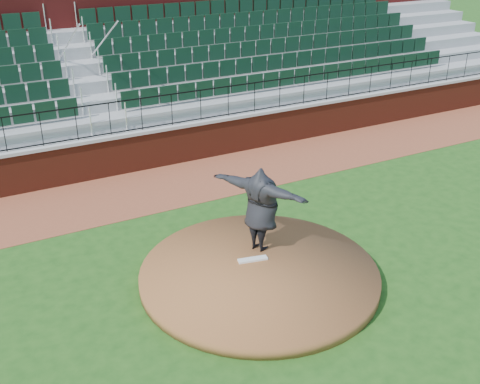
% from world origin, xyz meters
% --- Properties ---
extents(ground, '(90.00, 90.00, 0.00)m').
position_xyz_m(ground, '(0.00, 0.00, 0.00)').
color(ground, '#1E4A15').
rests_on(ground, ground).
extents(warning_track, '(34.00, 3.20, 0.01)m').
position_xyz_m(warning_track, '(0.00, 5.40, 0.01)').
color(warning_track, brown).
rests_on(warning_track, ground).
extents(field_wall, '(34.00, 0.35, 1.20)m').
position_xyz_m(field_wall, '(0.00, 7.00, 0.60)').
color(field_wall, maroon).
rests_on(field_wall, ground).
extents(wall_cap, '(34.00, 0.45, 0.10)m').
position_xyz_m(wall_cap, '(0.00, 7.00, 1.25)').
color(wall_cap, '#B7B7B7').
rests_on(wall_cap, field_wall).
extents(wall_railing, '(34.00, 0.05, 1.00)m').
position_xyz_m(wall_railing, '(0.00, 7.00, 1.80)').
color(wall_railing, black).
rests_on(wall_railing, wall_cap).
extents(seating_stands, '(34.00, 5.10, 4.60)m').
position_xyz_m(seating_stands, '(0.00, 9.72, 2.30)').
color(seating_stands, gray).
rests_on(seating_stands, ground).
extents(concourse_wall, '(34.00, 0.50, 5.50)m').
position_xyz_m(concourse_wall, '(0.00, 12.52, 2.75)').
color(concourse_wall, maroon).
rests_on(concourse_wall, ground).
extents(pitchers_mound, '(5.27, 5.27, 0.25)m').
position_xyz_m(pitchers_mound, '(-0.48, -0.28, 0.12)').
color(pitchers_mound, brown).
rests_on(pitchers_mound, ground).
extents(pitching_rubber, '(0.70, 0.31, 0.05)m').
position_xyz_m(pitching_rubber, '(-0.41, 0.13, 0.27)').
color(pitching_rubber, white).
rests_on(pitching_rubber, pitchers_mound).
extents(pitcher, '(1.70, 2.56, 2.05)m').
position_xyz_m(pitcher, '(0.01, 0.52, 1.27)').
color(pitcher, black).
rests_on(pitcher, pitchers_mound).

